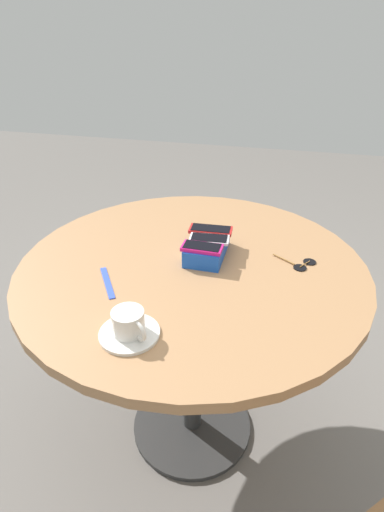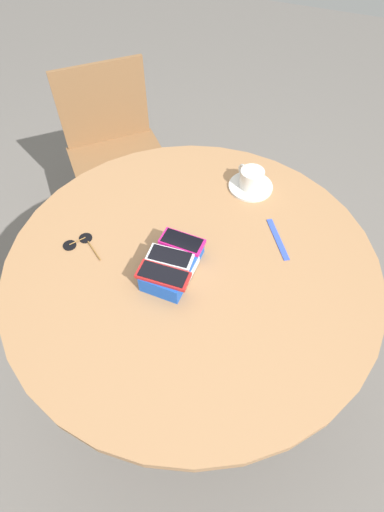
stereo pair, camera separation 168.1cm
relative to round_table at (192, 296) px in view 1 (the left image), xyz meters
name	(u,v)px [view 1 (the left image)]	position (x,y,z in m)	size (l,w,h in m)	color
ground_plane	(192,425)	(0.00, 0.00, -0.63)	(8.00, 8.00, 0.00)	slate
round_table	(192,296)	(0.00, 0.00, 0.00)	(1.02, 1.02, 0.75)	#2D2D2D
phone_box	(207,248)	(-0.05, 0.03, 0.15)	(0.18, 0.11, 0.05)	blue
phone_red	(211,230)	(-0.11, 0.03, 0.18)	(0.06, 0.14, 0.01)	red
phone_white	(209,239)	(-0.05, 0.04, 0.18)	(0.07, 0.12, 0.01)	silver
phone_magenta	(202,248)	(0.01, 0.03, 0.18)	(0.06, 0.12, 0.01)	#D11975
saucer	(129,333)	(0.34, -0.06, 0.13)	(0.14, 0.14, 0.01)	silver
coffee_cup	(129,322)	(0.34, -0.06, 0.16)	(0.08, 0.09, 0.06)	silver
lanyard_strap	(107,282)	(0.16, -0.20, 0.13)	(0.15, 0.02, 0.00)	blue
sunglasses	(302,264)	(-0.06, 0.32, 0.13)	(0.08, 0.13, 0.01)	black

